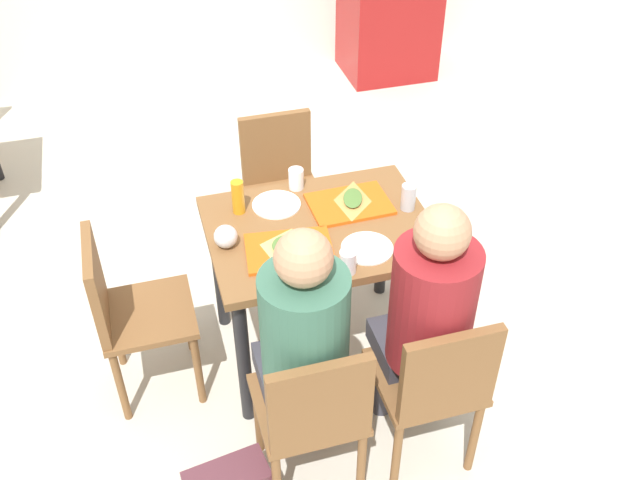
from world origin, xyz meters
TOP-DOWN VIEW (x-y plane):
  - ground_plane at (0.00, 0.00)m, footprint 10.00×10.00m
  - main_table at (0.00, 0.00)m, footprint 0.98×0.74m
  - chair_near_left at (-0.24, -0.75)m, footprint 0.40×0.40m
  - chair_near_right at (0.24, -0.75)m, footprint 0.40×0.40m
  - chair_far_side at (0.00, 0.75)m, footprint 0.40×0.40m
  - chair_left_end at (-0.87, 0.00)m, footprint 0.40×0.40m
  - person_in_red at (-0.24, -0.61)m, footprint 0.32×0.42m
  - person_in_brown_jacket at (0.24, -0.61)m, footprint 0.32×0.42m
  - tray_red_near at (-0.17, -0.13)m, footprint 0.39×0.30m
  - tray_red_far at (0.17, 0.11)m, footprint 0.37×0.27m
  - paper_plate_center at (-0.15, 0.20)m, footprint 0.22×0.22m
  - paper_plate_near_edge at (0.15, -0.20)m, footprint 0.22×0.22m
  - pizza_slice_a at (-0.18, -0.12)m, footprint 0.22×0.23m
  - pizza_slice_b at (0.19, 0.12)m, footprint 0.19×0.25m
  - plastic_cup_a at (-0.02, 0.31)m, footprint 0.07×0.07m
  - plastic_cup_b at (0.02, -0.31)m, footprint 0.07×0.07m
  - soda_can at (0.41, 0.02)m, footprint 0.07×0.07m
  - condiment_bottle at (-0.32, 0.20)m, footprint 0.06×0.06m
  - foil_bundle at (-0.41, -0.02)m, footprint 0.10×0.10m

SIDE VIEW (x-z plane):
  - ground_plane at x=0.00m, z-range -0.02..0.00m
  - chair_near_left at x=-0.24m, z-range 0.08..0.94m
  - chair_near_right at x=0.24m, z-range 0.08..0.94m
  - chair_far_side at x=0.00m, z-range 0.08..0.94m
  - chair_left_end at x=-0.87m, z-range 0.08..0.94m
  - main_table at x=0.00m, z-range 0.26..1.03m
  - person_in_red at x=-0.24m, z-range 0.12..1.39m
  - person_in_brown_jacket at x=0.24m, z-range 0.12..1.39m
  - paper_plate_center at x=-0.15m, z-range 0.77..0.77m
  - paper_plate_near_edge at x=0.15m, z-range 0.77..0.77m
  - tray_red_near at x=-0.17m, z-range 0.77..0.78m
  - tray_red_far at x=0.17m, z-range 0.77..0.78m
  - pizza_slice_b at x=0.19m, z-range 0.78..0.80m
  - pizza_slice_a at x=-0.18m, z-range 0.78..0.80m
  - plastic_cup_a at x=-0.02m, z-range 0.77..0.87m
  - plastic_cup_b at x=0.02m, z-range 0.77..0.87m
  - foil_bundle at x=-0.41m, z-range 0.77..0.87m
  - soda_can at x=0.41m, z-range 0.77..0.89m
  - condiment_bottle at x=-0.32m, z-range 0.77..0.93m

